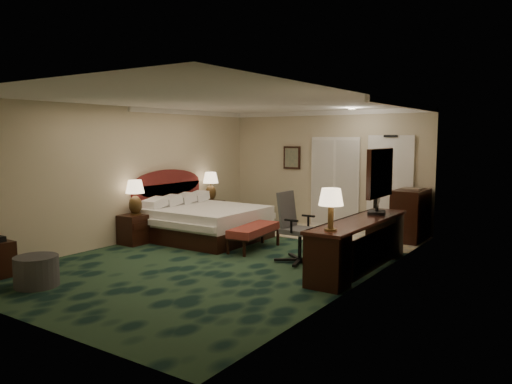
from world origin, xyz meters
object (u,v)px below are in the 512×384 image
Objects in this scene: nightstand_near at (134,229)px; tv at (377,192)px; ottoman at (36,271)px; desk_chair at (300,228)px; desk at (359,245)px; minibar at (411,215)px; bed_bench at (254,238)px; nightstand_far at (210,214)px; lamp_far at (211,187)px; lamp_near at (135,197)px; bed at (207,223)px.

nightstand_near is 0.60× the size of tv.
ottoman is 0.51× the size of desk_chair.
desk_chair is at bearing -172.78° from desk.
minibar reaches higher than desk.
bed_bench is 1.27× the size of minibar.
nightstand_far is 0.64m from lamp_far.
ottoman is at bearing -79.08° from lamp_far.
lamp_far is 0.57× the size of desk_chair.
minibar is at bearing 37.04° from nightstand_near.
lamp_far reaches higher than ottoman.
tv is at bearing 40.93° from desk_chair.
bed is at bearing 51.18° from lamp_near.
nightstand_near is at bearing -90.39° from lamp_far.
lamp_far reaches higher than nightstand_near.
lamp_near reaches higher than minibar.
nightstand_near is at bearing -90.25° from nightstand_far.
nightstand_near is at bearing 179.92° from tv.
nightstand_far is at bearing 89.75° from nightstand_near.
nightstand_far is 0.63× the size of tv.
tv reaches higher than desk.
lamp_far is at bearing 89.81° from lamp_near.
bed_bench is at bearing 21.22° from lamp_near.
minibar is (1.00, 2.80, -0.07)m from desk_chair.
nightstand_near is at bearing -103.21° from lamp_near.
lamp_near is 0.65× the size of minibar.
ottoman is (1.00, -2.73, -0.07)m from nightstand_near.
bed is 2.19× the size of tv.
lamp_near is 0.71× the size of tv.
nightstand_near is at bearing -128.21° from bed.
bed reaches higher than nightstand_far.
desk_chair reaches higher than bed.
bed is at bearing 51.79° from nightstand_near.
bed_bench reaches higher than ottoman.
nightstand_near is 0.49× the size of desk_chair.
tv is (3.44, 4.11, 0.96)m from ottoman.
lamp_far is at bearing 150.09° from tv.
bed is at bearing 91.47° from ottoman.
ottoman is (0.98, -5.09, -0.73)m from lamp_far.
lamp_far reaches higher than desk_chair.
lamp_far is at bearing 125.91° from bed.
nightstand_far is 1.00× the size of ottoman.
bed reaches higher than nightstand_near.
nightstand_far is at bearing -167.20° from minibar.
nightstand_far is at bearing 159.31° from desk.
tv is (2.19, 0.47, 0.95)m from bed_bench.
bed is 2.61m from desk_chair.
tv is 2.07m from minibar.
nightstand_near is 0.55× the size of minibar.
desk is at bearing -21.02° from lamp_far.
desk_chair reaches higher than bed_bench.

